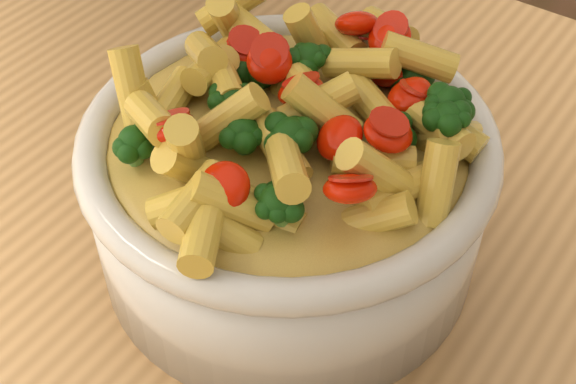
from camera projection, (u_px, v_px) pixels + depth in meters
The scene contains 3 objects.
table at pixel (106, 346), 0.55m from camera, with size 1.20×0.80×0.90m.
serving_bowl at pixel (288, 191), 0.44m from camera, with size 0.22×0.22×0.09m.
pasta_salad at pixel (288, 107), 0.40m from camera, with size 0.17×0.17×0.04m.
Camera 1 is at (0.28, -0.18, 1.26)m, focal length 50.00 mm.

